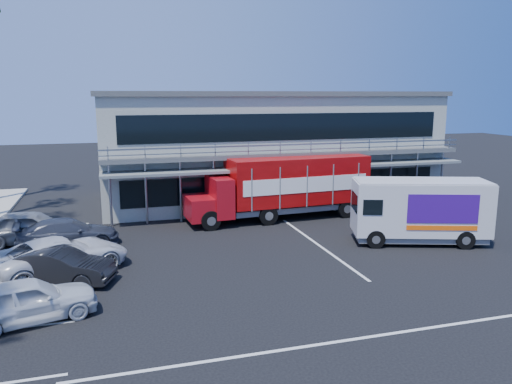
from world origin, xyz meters
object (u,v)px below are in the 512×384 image
object	(u,v)px
red_truck	(286,185)
parked_car_a	(28,300)
parked_car_b	(59,267)
white_van	(420,210)

from	to	relation	value
red_truck	parked_car_a	size ratio (longest dim) A/B	2.57
red_truck	parked_car_b	world-z (taller)	red_truck
white_van	parked_car_a	distance (m)	17.46
white_van	parked_car_b	bearing A→B (deg)	-158.78
white_van	parked_car_b	distance (m)	16.38
parked_car_a	parked_car_b	bearing A→B (deg)	-27.13
white_van	parked_car_a	world-z (taller)	white_van
parked_car_a	parked_car_b	size ratio (longest dim) A/B	1.02
white_van	red_truck	bearing A→B (deg)	143.68
white_van	parked_car_b	size ratio (longest dim) A/B	1.62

